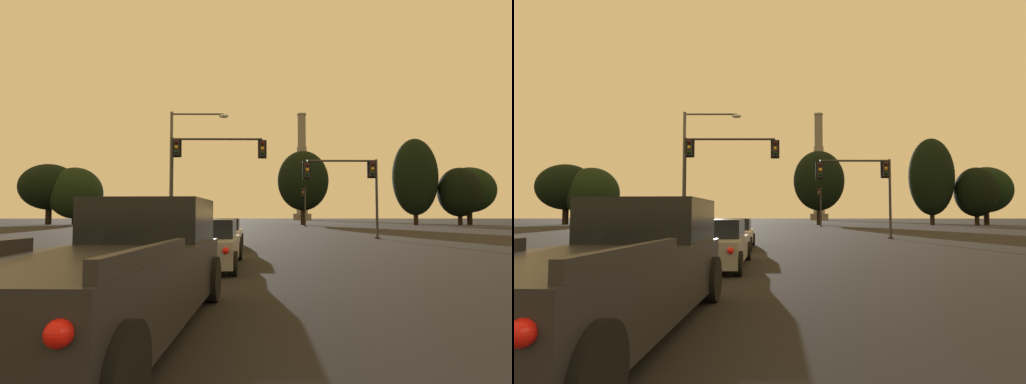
% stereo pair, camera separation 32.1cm
% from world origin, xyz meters
% --- Properties ---
extents(pickup_truck_left_lane_third, '(2.42, 5.58, 1.82)m').
position_xyz_m(pickup_truck_left_lane_third, '(-3.50, 4.81, 0.80)').
color(pickup_truck_left_lane_third, '#232328').
rests_on(pickup_truck_left_lane_third, ground_plane).
extents(sedan_left_lane_front, '(2.01, 4.72, 1.43)m').
position_xyz_m(sedan_left_lane_front, '(-3.18, 18.73, 0.67)').
color(sedan_left_lane_front, silver).
rests_on(sedan_left_lane_front, ground_plane).
extents(sedan_left_lane_second, '(2.01, 4.72, 1.43)m').
position_xyz_m(sedan_left_lane_second, '(-3.08, 11.67, 0.67)').
color(sedan_left_lane_second, gray).
rests_on(sedan_left_lane_second, ground_plane).
extents(traffic_light_overhead_right, '(5.27, 0.50, 5.46)m').
position_xyz_m(traffic_light_overhead_right, '(5.11, 26.71, 4.18)').
color(traffic_light_overhead_right, '#2D2D30').
rests_on(traffic_light_overhead_right, ground_plane).
extents(traffic_light_overhead_left, '(6.44, 0.50, 6.73)m').
position_xyz_m(traffic_light_overhead_left, '(-4.98, 25.53, 5.17)').
color(traffic_light_overhead_left, '#2D2D30').
rests_on(traffic_light_overhead_left, ground_plane).
extents(traffic_light_far_right, '(0.78, 0.50, 5.82)m').
position_xyz_m(traffic_light_far_right, '(6.07, 58.99, 3.82)').
color(traffic_light_far_right, '#2D2D30').
rests_on(traffic_light_far_right, ground_plane).
extents(street_lamp, '(3.88, 0.36, 8.48)m').
position_xyz_m(street_lamp, '(-6.45, 25.61, 5.28)').
color(street_lamp, '#56565B').
rests_on(street_lamp, ground_plane).
extents(smokestack, '(7.43, 7.43, 44.08)m').
position_xyz_m(smokestack, '(18.67, 162.26, 17.33)').
color(smokestack, slate).
rests_on(smokestack, ground_plane).
extents(treeline_far_right, '(9.11, 8.20, 13.29)m').
position_xyz_m(treeline_far_right, '(7.36, 70.57, 7.91)').
color(treeline_far_right, black).
rests_on(treeline_far_right, ground_plane).
extents(treeline_left_mid, '(9.14, 8.23, 10.39)m').
position_xyz_m(treeline_left_mid, '(37.32, 70.75, 6.28)').
color(treeline_left_mid, black).
rests_on(treeline_left_mid, ground_plane).
extents(treeline_center_right, '(10.06, 9.05, 10.72)m').
position_xyz_m(treeline_center_right, '(-34.95, 74.36, 5.90)').
color(treeline_center_right, black).
rests_on(treeline_center_right, ground_plane).
extents(treeline_center_left, '(10.82, 9.74, 11.37)m').
position_xyz_m(treeline_center_left, '(-39.88, 74.44, 7.04)').
color(treeline_center_left, black).
rests_on(treeline_center_left, ground_plane).
extents(treeline_right_mid, '(7.79, 7.01, 15.32)m').
position_xyz_m(treeline_right_mid, '(27.06, 69.37, 8.50)').
color(treeline_right_mid, black).
rests_on(treeline_right_mid, ground_plane).
extents(treeline_far_left, '(7.31, 6.57, 10.05)m').
position_xyz_m(treeline_far_left, '(34.43, 68.48, 5.75)').
color(treeline_far_left, black).
rests_on(treeline_far_left, ground_plane).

